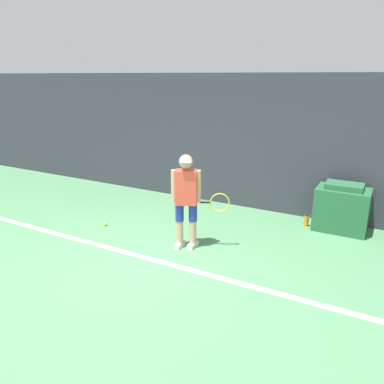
# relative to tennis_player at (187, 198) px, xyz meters

# --- Properties ---
(ground_plane) EXTENTS (24.00, 24.00, 0.00)m
(ground_plane) POSITION_rel_tennis_player_xyz_m (-0.32, -1.18, -0.88)
(ground_plane) COLOR #518C5B
(back_wall) EXTENTS (24.00, 0.10, 2.83)m
(back_wall) POSITION_rel_tennis_player_xyz_m (-0.32, 2.43, 0.54)
(back_wall) COLOR #383842
(back_wall) RESTS_ON ground_plane
(court_baseline) EXTENTS (21.60, 0.10, 0.01)m
(court_baseline) POSITION_rel_tennis_player_xyz_m (-0.32, -0.67, -0.87)
(court_baseline) COLOR white
(court_baseline) RESTS_ON ground_plane
(tennis_player) EXTENTS (0.86, 0.50, 1.59)m
(tennis_player) POSITION_rel_tennis_player_xyz_m (0.00, 0.00, 0.00)
(tennis_player) COLOR tan
(tennis_player) RESTS_ON ground_plane
(tennis_ball) EXTENTS (0.07, 0.07, 0.07)m
(tennis_ball) POSITION_rel_tennis_player_xyz_m (-1.84, 0.06, -0.84)
(tennis_ball) COLOR #D1E533
(tennis_ball) RESTS_ON ground_plane
(covered_chair) EXTENTS (0.93, 0.62, 0.90)m
(covered_chair) POSITION_rel_tennis_player_xyz_m (2.15, 2.02, -0.45)
(covered_chair) COLOR #28663D
(covered_chair) RESTS_ON ground_plane
(water_bottle) EXTENTS (0.09, 0.09, 0.22)m
(water_bottle) POSITION_rel_tennis_player_xyz_m (1.56, 1.90, -0.77)
(water_bottle) COLOR orange
(water_bottle) RESTS_ON ground_plane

